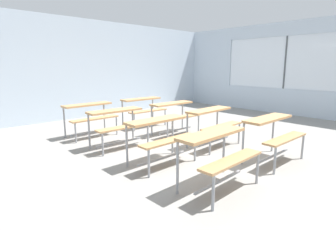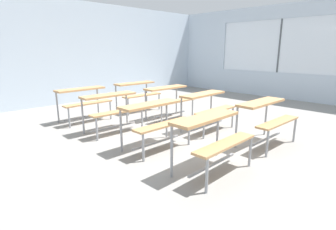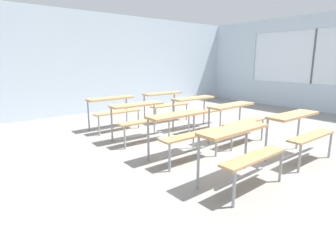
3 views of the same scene
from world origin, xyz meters
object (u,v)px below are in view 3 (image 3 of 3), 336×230
desk_bench_r0c1 (299,126)px  desk_bench_r2c0 (140,113)px  desk_bench_r1c0 (182,125)px  desk_bench_r3c0 (113,106)px  desk_bench_r0c0 (240,143)px  desk_bench_r3c1 (165,100)px  desk_bench_r2c1 (197,105)px  desk_bench_r1c1 (236,114)px

desk_bench_r0c1 → desk_bench_r2c0: 2.86m
desk_bench_r1c0 → desk_bench_r3c0: bearing=91.0°
desk_bench_r0c0 → desk_bench_r3c1: 3.87m
desk_bench_r2c0 → desk_bench_r3c1: size_ratio=1.00×
desk_bench_r0c1 → desk_bench_r3c0: same height
desk_bench_r3c0 → desk_bench_r3c1: bearing=-1.3°
desk_bench_r0c1 → desk_bench_r2c1: same height
desk_bench_r2c0 → desk_bench_r3c1: 1.87m
desk_bench_r0c1 → desk_bench_r1c1: size_ratio=1.00×
desk_bench_r0c0 → desk_bench_r2c1: same height
desk_bench_r1c0 → desk_bench_r2c0: (-0.02, 1.26, 0.00)m
desk_bench_r2c0 → desk_bench_r1c0: bearing=-87.2°
desk_bench_r0c1 → desk_bench_r1c1: same height
desk_bench_r1c1 → desk_bench_r3c0: (-1.46, 2.37, 0.00)m
desk_bench_r0c0 → desk_bench_r0c1: (1.49, -0.02, 0.00)m
desk_bench_r0c0 → desk_bench_r3c0: size_ratio=1.00×
desk_bench_r2c1 → desk_bench_r0c1: bearing=-90.1°
desk_bench_r1c1 → desk_bench_r2c0: (-1.44, 1.23, 0.00)m
desk_bench_r1c1 → desk_bench_r2c0: bearing=137.7°
desk_bench_r0c1 → desk_bench_r1c0: same height
desk_bench_r3c0 → desk_bench_r0c0: bearing=-90.8°
desk_bench_r2c0 → desk_bench_r0c1: bearing=-56.9°
desk_bench_r1c1 → desk_bench_r2c1: 1.19m
desk_bench_r1c1 → desk_bench_r3c0: bearing=119.9°
desk_bench_r0c0 → desk_bench_r3c0: same height
desk_bench_r2c1 → desk_bench_r3c0: bearing=143.5°
desk_bench_r2c1 → desk_bench_r3c0: same height
desk_bench_r0c0 → desk_bench_r0c1: size_ratio=1.00×
desk_bench_r0c0 → desk_bench_r3c0: bearing=89.1°
desk_bench_r1c1 → desk_bench_r3c1: 2.36m
desk_bench_r1c0 → desk_bench_r3c0: 2.40m
desk_bench_r0c0 → desk_bench_r0c1: 1.49m
desk_bench_r0c1 → desk_bench_r2c1: (0.05, 2.41, 0.00)m
desk_bench_r0c0 → desk_bench_r1c0: size_ratio=1.01×
desk_bench_r0c1 → desk_bench_r3c0: size_ratio=1.00×
desk_bench_r0c0 → desk_bench_r3c1: (1.52, 3.56, 0.00)m
desk_bench_r2c0 → desk_bench_r3c1: bearing=39.0°
desk_bench_r2c1 → desk_bench_r3c1: same height
desk_bench_r1c1 → desk_bench_r0c1: bearing=-90.0°
desk_bench_r1c0 → desk_bench_r2c0: same height
desk_bench_r1c1 → desk_bench_r3c1: bearing=86.8°
desk_bench_r2c0 → desk_bench_r1c1: bearing=-38.5°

